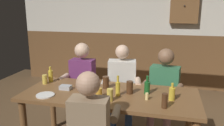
% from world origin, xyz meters
% --- Properties ---
extents(back_wall_upper, '(5.59, 0.12, 1.39)m').
position_xyz_m(back_wall_upper, '(0.00, 2.86, 1.88)').
color(back_wall_upper, beige).
extents(back_wall_wainscot, '(5.59, 0.12, 1.18)m').
position_xyz_m(back_wall_wainscot, '(0.00, 2.86, 0.59)').
color(back_wall_wainscot, brown).
rests_on(back_wall_wainscot, ground_plane).
extents(dining_table, '(2.08, 0.87, 0.77)m').
position_xyz_m(dining_table, '(0.00, 0.17, 0.67)').
color(dining_table, brown).
rests_on(dining_table, ground_plane).
extents(person_0, '(0.50, 0.51, 1.24)m').
position_xyz_m(person_0, '(-0.62, 0.83, 0.69)').
color(person_0, '#6B2D66').
rests_on(person_0, ground_plane).
extents(person_1, '(0.58, 0.59, 1.24)m').
position_xyz_m(person_1, '(0.01, 0.83, 0.68)').
color(person_1, silver).
rests_on(person_1, ground_plane).
extents(person_2, '(0.58, 0.56, 1.21)m').
position_xyz_m(person_2, '(0.61, 0.83, 0.68)').
color(person_2, '#33724C').
rests_on(person_2, ground_plane).
extents(table_candle, '(0.04, 0.04, 0.08)m').
position_xyz_m(table_candle, '(0.45, 0.07, 0.81)').
color(table_candle, '#F9E08C').
rests_on(table_candle, dining_table).
extents(condiment_caddy, '(0.14, 0.10, 0.05)m').
position_xyz_m(condiment_caddy, '(-0.57, 0.16, 0.80)').
color(condiment_caddy, '#B2B7BC').
rests_on(condiment_caddy, dining_table).
extents(plate_0, '(0.21, 0.21, 0.01)m').
position_xyz_m(plate_0, '(-0.70, -0.10, 0.78)').
color(plate_0, white).
rests_on(plate_0, dining_table).
extents(bottle_0, '(0.07, 0.07, 0.22)m').
position_xyz_m(bottle_0, '(0.43, 0.25, 0.86)').
color(bottle_0, '#195923').
rests_on(bottle_0, dining_table).
extents(bottle_1, '(0.06, 0.06, 0.21)m').
position_xyz_m(bottle_1, '(-0.90, 0.40, 0.86)').
color(bottle_1, gold).
rests_on(bottle_1, dining_table).
extents(bottle_2, '(0.05, 0.05, 0.24)m').
position_xyz_m(bottle_2, '(0.11, 0.11, 0.86)').
color(bottle_2, gold).
rests_on(bottle_2, dining_table).
extents(bottle_3, '(0.07, 0.07, 0.20)m').
position_xyz_m(bottle_3, '(0.72, 0.13, 0.85)').
color(bottle_3, gold).
rests_on(bottle_3, dining_table).
extents(pint_glass_0, '(0.08, 0.08, 0.15)m').
position_xyz_m(pint_glass_0, '(-0.09, 0.33, 0.85)').
color(pint_glass_0, '#4C2D19').
rests_on(pint_glass_0, dining_table).
extents(pint_glass_1, '(0.07, 0.07, 0.14)m').
position_xyz_m(pint_glass_1, '(0.06, -0.06, 0.84)').
color(pint_glass_1, '#E5C64C').
rests_on(pint_glass_1, dining_table).
extents(pint_glass_2, '(0.07, 0.07, 0.12)m').
position_xyz_m(pint_glass_2, '(-0.93, 0.29, 0.83)').
color(pint_glass_2, '#E5C64C').
rests_on(pint_glass_2, dining_table).
extents(pint_glass_3, '(0.06, 0.06, 0.16)m').
position_xyz_m(pint_glass_3, '(0.65, -0.10, 0.85)').
color(pint_glass_3, '#4C2D19').
rests_on(pint_glass_3, dining_table).
extents(pint_glass_4, '(0.07, 0.07, 0.11)m').
position_xyz_m(pint_glass_4, '(-0.08, 0.00, 0.83)').
color(pint_glass_4, gold).
rests_on(pint_glass_4, dining_table).
extents(pint_glass_5, '(0.08, 0.08, 0.15)m').
position_xyz_m(pint_glass_5, '(0.23, 0.21, 0.85)').
color(pint_glass_5, '#4C2D19').
rests_on(pint_glass_5, dining_table).
extents(wall_dart_cabinet, '(0.56, 0.15, 0.70)m').
position_xyz_m(wall_dart_cabinet, '(0.91, 2.73, 1.79)').
color(wall_dart_cabinet, brown).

